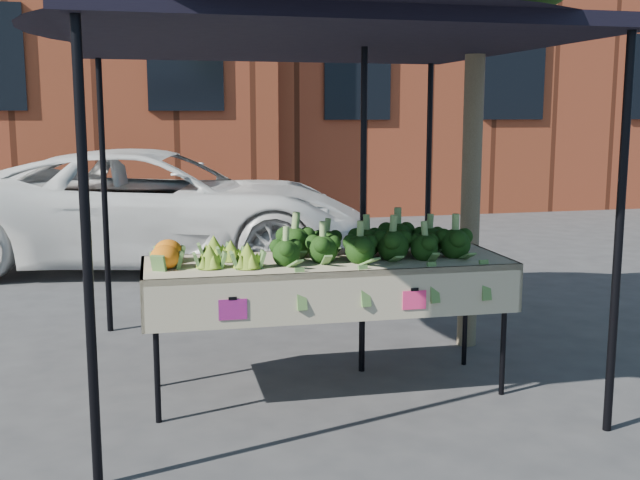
{
  "coord_description": "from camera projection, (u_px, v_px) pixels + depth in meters",
  "views": [
    {
      "loc": [
        -1.42,
        -4.7,
        1.85
      ],
      "look_at": [
        -0.18,
        0.34,
        1.0
      ],
      "focal_mm": 43.34,
      "sensor_mm": 36.0,
      "label": 1
    }
  ],
  "objects": [
    {
      "name": "canopy",
      "position": [
        312.0,
        183.0,
        5.39
      ],
      "size": [
        3.16,
        3.16,
        2.74
      ],
      "primitive_type": null,
      "color": "black",
      "rests_on": "ground"
    },
    {
      "name": "cauliflower_pair",
      "position": [
        167.0,
        251.0,
        4.88
      ],
      "size": [
        0.23,
        0.43,
        0.18
      ],
      "primitive_type": "ellipsoid",
      "color": "orange",
      "rests_on": "table"
    },
    {
      "name": "street_tree",
      "position": [
        475.0,
        66.0,
        5.92
      ],
      "size": [
        2.25,
        2.25,
        4.43
      ],
      "primitive_type": null,
      "color": "#1E4C14",
      "rests_on": "ground"
    },
    {
      "name": "broccoli_heap",
      "position": [
        366.0,
        238.0,
        5.15
      ],
      "size": [
        1.37,
        0.57,
        0.27
      ],
      "primitive_type": "ellipsoid",
      "color": "black",
      "rests_on": "table"
    },
    {
      "name": "romanesco_cluster",
      "position": [
        225.0,
        248.0,
        4.94
      ],
      "size": [
        0.43,
        0.57,
        0.2
      ],
      "primitive_type": "ellipsoid",
      "color": "#89B133",
      "rests_on": "table"
    },
    {
      "name": "table",
      "position": [
        327.0,
        326.0,
        5.15
      ],
      "size": [
        2.42,
        0.87,
        0.9
      ],
      "color": "#B7AC93",
      "rests_on": "ground"
    },
    {
      "name": "building_right",
      "position": [
        493.0,
        10.0,
        18.08
      ],
      "size": [
        12.0,
        8.0,
        8.5
      ],
      "primitive_type": "cube",
      "color": "brown",
      "rests_on": "ground"
    },
    {
      "name": "ground",
      "position": [
        358.0,
        395.0,
        5.14
      ],
      "size": [
        90.0,
        90.0,
        0.0
      ],
      "primitive_type": "plane",
      "color": "#323235"
    },
    {
      "name": "vehicle",
      "position": [
        153.0,
        52.0,
        9.15
      ],
      "size": [
        1.94,
        2.64,
        5.14
      ],
      "primitive_type": "imported",
      "rotation": [
        0.0,
        0.0,
        1.34
      ],
      "color": "white",
      "rests_on": "ground"
    }
  ]
}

